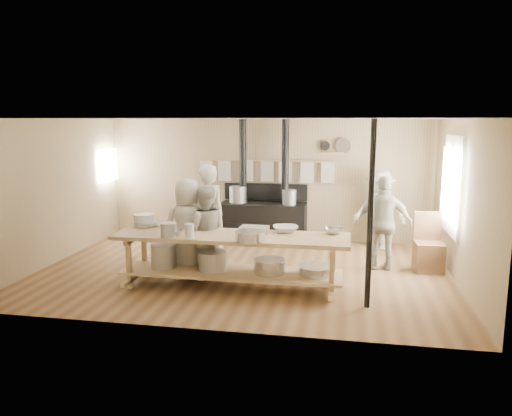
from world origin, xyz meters
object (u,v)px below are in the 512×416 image
(cook_far_left, at_px, (207,217))
(cook_right, at_px, (384,223))
(prep_table, at_px, (231,255))
(chair, at_px, (428,254))
(roasting_pan, at_px, (254,230))
(cook_by_window, at_px, (379,210))
(cook_center, at_px, (188,228))
(cook_left, at_px, (205,232))
(stove, at_px, (263,218))

(cook_far_left, distance_m, cook_right, 3.08)
(prep_table, height_order, chair, chair)
(prep_table, distance_m, roasting_pan, 0.54)
(cook_right, distance_m, cook_by_window, 1.39)
(roasting_pan, bearing_deg, cook_center, 170.12)
(roasting_pan, bearing_deg, cook_left, 167.94)
(cook_left, distance_m, roasting_pan, 0.88)
(cook_center, bearing_deg, stove, -130.89)
(stove, relative_size, cook_center, 1.57)
(prep_table, height_order, cook_center, cook_center)
(stove, xyz_separation_m, cook_far_left, (-0.66, -2.04, 0.40))
(roasting_pan, bearing_deg, cook_by_window, 52.11)
(prep_table, xyz_separation_m, cook_right, (2.38, 1.46, 0.30))
(cook_far_left, distance_m, cook_center, 0.60)
(chair, relative_size, roasting_pan, 2.34)
(cook_right, bearing_deg, cook_left, 20.89)
(stove, xyz_separation_m, cook_right, (2.38, -1.56, 0.30))
(cook_left, distance_m, chair, 3.87)
(cook_far_left, height_order, cook_left, cook_far_left)
(cook_center, height_order, cook_right, cook_center)
(prep_table, height_order, roasting_pan, roasting_pan)
(cook_by_window, relative_size, roasting_pan, 3.75)
(stove, bearing_deg, prep_table, -90.04)
(cook_by_window, relative_size, chair, 1.60)
(prep_table, distance_m, cook_by_window, 3.73)
(cook_left, xyz_separation_m, chair, (3.68, 1.11, -0.48))
(stove, distance_m, cook_right, 2.86)
(stove, bearing_deg, cook_center, -107.25)
(stove, height_order, prep_table, stove)
(cook_center, relative_size, roasting_pan, 3.85)
(stove, height_order, cook_by_window, stove)
(cook_far_left, bearing_deg, prep_table, 85.32)
(cook_by_window, bearing_deg, cook_left, -127.54)
(prep_table, relative_size, roasting_pan, 8.35)
(prep_table, xyz_separation_m, roasting_pan, (0.33, 0.21, 0.38))
(cook_right, bearing_deg, cook_by_window, -89.73)
(cook_left, bearing_deg, roasting_pan, 153.46)
(stove, bearing_deg, cook_by_window, -4.01)
(cook_far_left, height_order, chair, cook_far_left)
(stove, bearing_deg, roasting_pan, -83.29)
(cook_far_left, bearing_deg, chair, 149.19)
(roasting_pan, bearing_deg, chair, 24.53)
(prep_table, relative_size, cook_left, 2.31)
(stove, relative_size, roasting_pan, 6.03)
(chair, bearing_deg, stove, 151.12)
(cook_left, bearing_deg, prep_table, 128.76)
(chair, bearing_deg, cook_far_left, -175.39)
(cook_far_left, xyz_separation_m, cook_center, (-0.15, -0.57, -0.09))
(cook_by_window, xyz_separation_m, chair, (0.77, -1.36, -0.51))
(stove, xyz_separation_m, prep_table, (-0.00, -3.02, -0.00))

